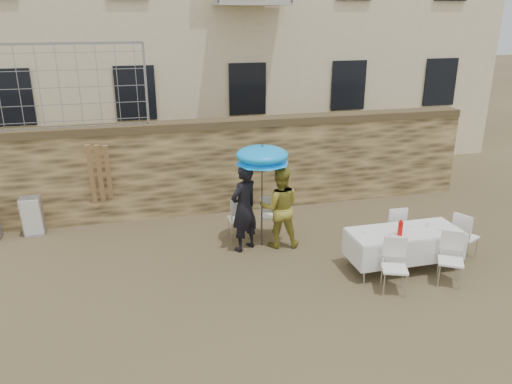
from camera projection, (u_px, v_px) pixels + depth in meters
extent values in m
plane|color=brown|center=(266.00, 324.00, 7.81)|extent=(80.00, 80.00, 0.00)
cube|color=olive|center=(211.00, 167.00, 12.00)|extent=(13.00, 0.50, 2.20)
imported|color=black|center=(244.00, 208.00, 9.99)|extent=(0.79, 0.72, 1.82)
imported|color=gold|center=(280.00, 207.00, 10.19)|extent=(0.93, 0.79, 1.70)
cylinder|color=#3F3F44|center=(262.00, 205.00, 10.18)|extent=(0.03, 0.03, 1.79)
cone|color=#0B9AFF|center=(262.00, 158.00, 9.85)|extent=(1.09, 1.09, 0.22)
cube|color=silver|center=(405.00, 232.00, 9.29)|extent=(2.10, 0.85, 0.05)
cylinder|color=silver|center=(365.00, 265.00, 8.88)|extent=(0.04, 0.04, 0.74)
cylinder|color=silver|center=(458.00, 253.00, 9.32)|extent=(0.04, 0.04, 0.74)
cylinder|color=silver|center=(349.00, 248.00, 9.51)|extent=(0.04, 0.04, 0.74)
cylinder|color=silver|center=(437.00, 238.00, 9.95)|extent=(0.04, 0.04, 0.74)
cylinder|color=red|center=(400.00, 229.00, 9.05)|extent=(0.09, 0.09, 0.26)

